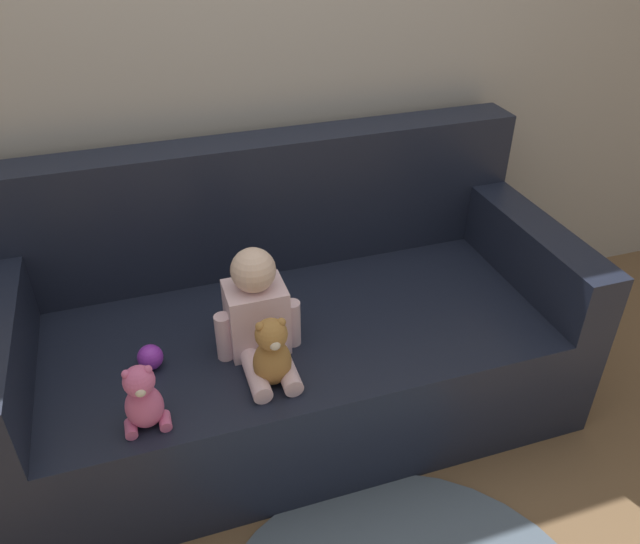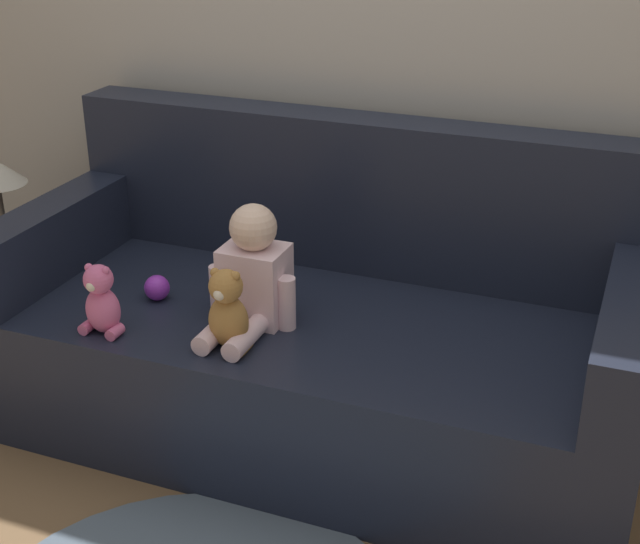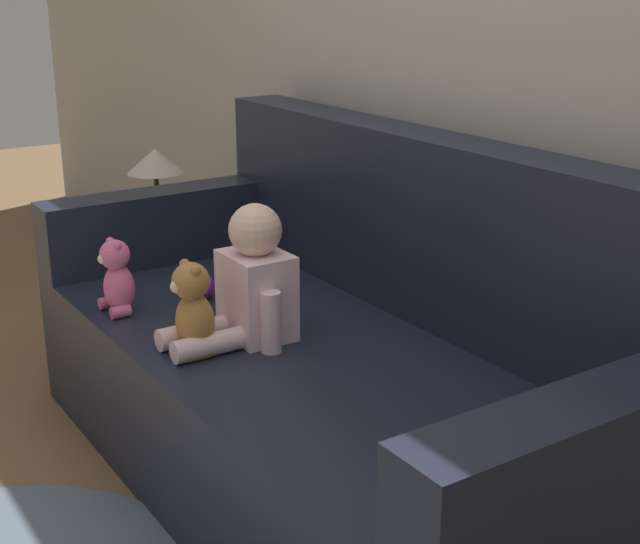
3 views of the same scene
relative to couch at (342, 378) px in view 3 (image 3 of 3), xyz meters
name	(u,v)px [view 3 (image 3 of 3)]	position (x,y,z in m)	size (l,w,h in m)	color
ground_plane	(323,488)	(0.00, -0.07, -0.34)	(12.00, 12.00, 0.00)	brown
wall_back	(491,26)	(0.00, 0.50, 0.96)	(8.00, 0.05, 2.60)	#ADA89E
couch	(342,378)	(0.00, 0.00, 0.00)	(2.09, 0.96, 1.00)	black
person_baby	(249,286)	(-0.15, -0.21, 0.27)	(0.29, 0.36, 0.39)	silver
teddy_bear_brown	(193,310)	(-0.15, -0.39, 0.24)	(0.15, 0.12, 0.26)	#AD7A3D
plush_toy_side	(117,278)	(-0.55, -0.45, 0.23)	(0.14, 0.11, 0.23)	#DB6699
toy_ball	(201,286)	(-0.52, -0.19, 0.16)	(0.09, 0.09, 0.09)	purple
side_table	(158,203)	(-1.30, 0.01, 0.24)	(0.37, 0.37, 0.80)	brown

